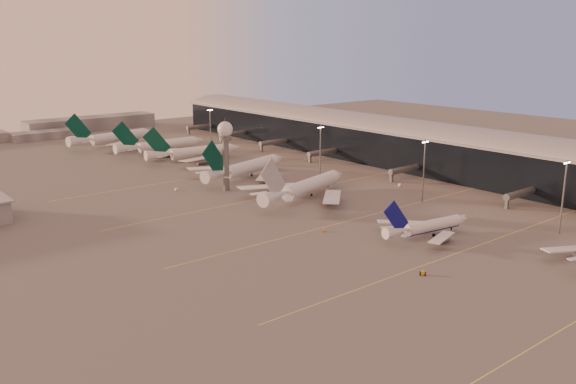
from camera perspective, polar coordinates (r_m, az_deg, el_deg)
ground at (r=175.72m, az=15.30°, el=-7.49°), size 700.00×700.00×0.00m
taxiway_markings at (r=231.02m, az=8.37°, el=-1.87°), size 180.00×185.25×0.02m
terminal at (r=320.84m, az=10.71°, el=4.48°), size 57.00×362.00×23.04m
radar_tower at (r=258.04m, az=-5.87°, el=4.67°), size 6.40×6.40×31.10m
mast_a at (r=219.96m, az=24.38°, el=-0.14°), size 3.60×0.56×25.00m
mast_b at (r=245.79m, az=12.60°, el=2.21°), size 3.60×0.56×25.00m
mast_c at (r=278.86m, az=3.05°, el=3.94°), size 3.60×0.56×25.00m
mast_d at (r=348.62m, az=-7.27°, el=5.92°), size 3.60×0.56×25.00m
distant_horizon at (r=443.68m, az=-21.02°, el=5.57°), size 165.00×37.50×9.00m
narrowbody_mid at (r=205.02m, az=12.92°, el=-3.33°), size 36.89×29.25×14.46m
widebody_white at (r=246.71m, az=1.71°, el=0.18°), size 58.02×45.84×20.96m
greentail_a at (r=282.92m, az=-3.89°, el=2.02°), size 57.20×45.53×21.37m
greentail_b at (r=327.03m, az=-8.70°, el=3.50°), size 54.79×44.02×19.93m
greentail_c at (r=350.94m, az=-11.74°, el=4.11°), size 56.04×45.28×20.36m
greentail_d at (r=383.46m, az=-15.99°, el=4.74°), size 60.05×48.10×21.97m
gsv_tug_mid at (r=173.27m, az=12.49°, el=-7.43°), size 4.03×4.30×1.06m
gsv_truck_b at (r=229.99m, az=16.17°, el=-2.07°), size 6.08×3.21×2.33m
gsv_truck_c at (r=206.18m, az=3.37°, el=-3.45°), size 4.53×4.46×1.89m
gsv_catering_b at (r=272.48m, az=10.45°, el=1.01°), size 5.68×2.96×4.52m
gsv_truck_d at (r=264.82m, az=-10.47°, el=0.38°), size 2.50×5.93×2.34m
gsv_tug_hangar at (r=314.02m, az=-3.79°, el=2.64°), size 4.08×3.16×1.03m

